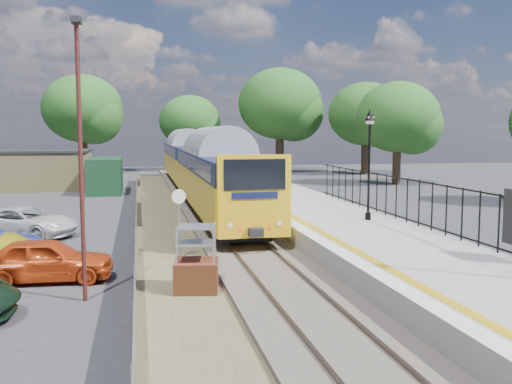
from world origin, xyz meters
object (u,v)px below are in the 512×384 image
object	(u,v)px
train	(197,163)
car_red	(46,260)
carpark_lamp	(80,144)
car_white	(24,222)
speed_sign	(179,213)
car_yellow	(10,248)
brick_plinth	(196,260)
victorian_lamp_north	(370,138)

from	to	relation	value
train	car_red	world-z (taller)	train
train	carpark_lamp	bearing A→B (deg)	-102.66
carpark_lamp	car_white	bearing A→B (deg)	108.31
train	speed_sign	bearing A→B (deg)	-97.56
car_yellow	car_white	distance (m)	5.33
brick_plinth	car_white	xyz separation A→B (m)	(-6.46, 10.16, -0.29)
train	brick_plinth	size ratio (longest dim) A/B	21.01
car_yellow	victorian_lamp_north	bearing A→B (deg)	-102.88
train	car_yellow	bearing A→B (deg)	-113.31
car_red	speed_sign	bearing A→B (deg)	-60.34
brick_plinth	carpark_lamp	xyz separation A→B (m)	(-3.04, -0.19, 3.30)
speed_sign	car_red	world-z (taller)	speed_sign
speed_sign	car_yellow	distance (m)	5.92
carpark_lamp	car_yellow	bearing A→B (deg)	119.98
speed_sign	car_white	bearing A→B (deg)	123.89
train	car_white	distance (m)	16.97
speed_sign	carpark_lamp	distance (m)	5.85
brick_plinth	victorian_lamp_north	bearing A→B (deg)	38.87
train	speed_sign	world-z (taller)	train
train	brick_plinth	bearing A→B (deg)	-95.83
train	speed_sign	xyz separation A→B (m)	(-2.68, -20.22, -0.64)
speed_sign	car_red	size ratio (longest dim) A/B	0.64
car_red	car_yellow	world-z (taller)	car_red
brick_plinth	car_white	world-z (taller)	brick_plinth
train	car_yellow	world-z (taller)	train
car_yellow	car_white	xyz separation A→B (m)	(-0.51, 5.30, 0.11)
victorian_lamp_north	car_yellow	distance (m)	14.33
victorian_lamp_north	speed_sign	world-z (taller)	victorian_lamp_north
car_red	car_yellow	distance (m)	3.18
victorian_lamp_north	speed_sign	size ratio (longest dim) A/B	1.81
brick_plinth	speed_sign	size ratio (longest dim) A/B	0.76
carpark_lamp	car_red	distance (m)	4.44
carpark_lamp	car_white	distance (m)	11.48
train	brick_plinth	xyz separation A→B (m)	(-2.50, -24.47, -1.41)
victorian_lamp_north	speed_sign	xyz separation A→B (m)	(-7.98, -2.04, -2.60)
speed_sign	car_white	distance (m)	8.69
victorian_lamp_north	car_red	distance (m)	13.36
victorian_lamp_north	car_red	world-z (taller)	victorian_lamp_north
brick_plinth	car_red	xyz separation A→B (m)	(-4.36, 2.11, -0.26)
speed_sign	car_red	distance (m)	4.80
train	car_red	xyz separation A→B (m)	(-6.86, -22.36, -1.67)
car_yellow	car_white	bearing A→B (deg)	-13.26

